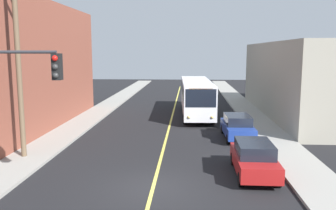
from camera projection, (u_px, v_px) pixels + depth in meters
ground_plane at (153, 188)px, 15.34m from camera, size 120.00×120.00×0.00m
sidewalk_left at (68, 132)px, 25.63m from camera, size 2.50×90.00×0.15m
sidewalk_right at (270, 135)px, 24.77m from camera, size 2.50×90.00×0.15m
lane_stripe_center at (171, 121)px, 30.14m from camera, size 0.16×60.00×0.01m
building_right_warehouse at (331, 79)px, 32.32m from camera, size 12.00×21.64×6.69m
city_bus at (196, 96)px, 32.80m from camera, size 3.01×12.23×3.20m
parked_car_red at (254, 158)px, 16.82m from camera, size 1.86×4.42×1.62m
parked_car_blue at (237, 126)px, 23.92m from camera, size 1.91×4.44×1.62m
utility_pole_near at (17, 47)px, 18.61m from camera, size 2.40×0.28×10.90m
traffic_signal_left_corner at (8, 93)px, 13.55m from camera, size 3.75×0.48×6.00m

